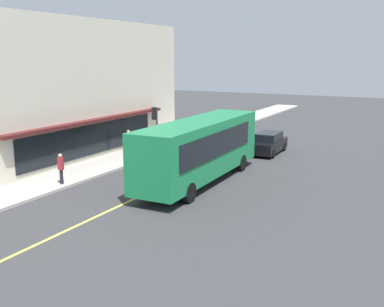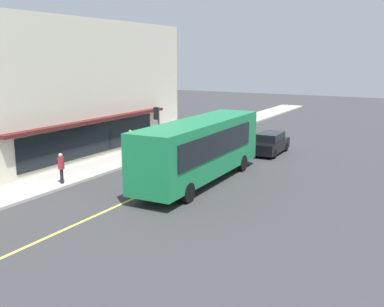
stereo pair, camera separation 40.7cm
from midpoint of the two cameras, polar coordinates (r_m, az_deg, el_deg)
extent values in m
plane|color=#38383A|center=(27.63, 0.32, -2.41)|extent=(120.00, 120.00, 0.00)
cube|color=#B2ADA3|center=(30.71, -9.12, -0.94)|extent=(80.00, 3.01, 0.15)
cube|color=#D8D14C|center=(27.63, 0.32, -2.40)|extent=(36.00, 0.16, 0.01)
cube|color=beige|center=(34.58, -19.06, 7.75)|extent=(21.73, 11.06, 9.38)
cube|color=#4C1919|center=(30.74, -11.54, 4.15)|extent=(15.21, 0.70, 0.20)
cube|color=black|center=(31.08, -11.75, 1.79)|extent=(13.04, 0.08, 2.00)
cube|color=#197F47|center=(25.08, 1.49, 0.77)|extent=(11.04, 2.69, 3.00)
cube|color=black|center=(29.92, 6.17, 3.26)|extent=(0.16, 2.10, 1.80)
cube|color=black|center=(25.33, -1.38, 1.72)|extent=(8.80, 0.21, 1.32)
cube|color=black|center=(24.21, 3.87, 1.21)|extent=(8.80, 0.21, 1.32)
cube|color=#0CF259|center=(29.86, 6.26, 4.96)|extent=(0.11, 1.90, 0.36)
cube|color=#2D2D33|center=(30.29, 6.17, 0.27)|extent=(0.20, 2.40, 0.40)
cylinder|color=black|center=(28.97, 2.59, -0.72)|extent=(1.01, 0.32, 1.00)
cylinder|color=black|center=(28.10, 6.75, -1.20)|extent=(1.01, 0.32, 1.00)
cylinder|color=black|center=(23.01, -5.00, -4.16)|extent=(1.01, 0.32, 1.00)
cylinder|color=black|center=(21.90, -0.01, -4.95)|extent=(1.01, 0.32, 1.00)
cylinder|color=#2D2D33|center=(33.03, -3.84, 3.06)|extent=(0.12, 0.12, 3.20)
cube|color=black|center=(32.98, -4.16, 5.06)|extent=(0.30, 0.30, 0.90)
sphere|color=red|center=(33.04, -4.42, 5.54)|extent=(0.18, 0.18, 0.18)
sphere|color=orange|center=(33.07, -4.41, 5.07)|extent=(0.18, 0.18, 0.18)
sphere|color=green|center=(33.10, -4.40, 4.61)|extent=(0.18, 0.18, 0.18)
cube|color=black|center=(33.40, 10.07, 0.99)|extent=(4.34, 1.90, 0.75)
cube|color=black|center=(33.42, 10.19, 2.12)|extent=(2.44, 1.57, 0.55)
cylinder|color=black|center=(31.89, 10.68, -0.07)|extent=(0.65, 0.24, 0.64)
cylinder|color=black|center=(32.39, 7.90, 0.22)|extent=(0.65, 0.24, 0.64)
cylinder|color=black|center=(34.56, 12.06, 0.81)|extent=(0.65, 0.24, 0.64)
cylinder|color=black|center=(35.02, 9.48, 1.06)|extent=(0.65, 0.24, 0.64)
cylinder|color=black|center=(25.59, -15.64, -2.76)|extent=(0.18, 0.18, 0.81)
cylinder|color=maroon|center=(25.42, -15.73, -1.18)|extent=(0.34, 0.34, 0.64)
sphere|color=tan|center=(25.33, -15.78, -0.22)|extent=(0.23, 0.23, 0.23)
cylinder|color=black|center=(32.69, -7.38, 0.76)|extent=(0.18, 0.18, 0.81)
cylinder|color=#26723F|center=(32.56, -7.42, 2.02)|extent=(0.34, 0.34, 0.64)
sphere|color=tan|center=(32.49, -7.44, 2.77)|extent=(0.23, 0.23, 0.23)
cylinder|color=black|center=(36.91, -2.17, 2.19)|extent=(0.18, 0.18, 0.85)
cylinder|color=#3F3F47|center=(36.79, -2.18, 3.36)|extent=(0.34, 0.34, 0.68)
sphere|color=tan|center=(36.72, -2.18, 4.07)|extent=(0.24, 0.24, 0.24)
camera|label=1|loc=(0.20, -89.54, 0.10)|focal=42.37mm
camera|label=2|loc=(0.20, 90.46, -0.10)|focal=42.37mm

